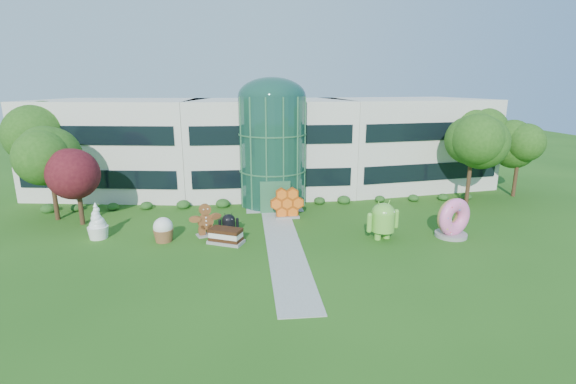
{
  "coord_description": "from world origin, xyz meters",
  "views": [
    {
      "loc": [
        -2.56,
        -25.53,
        10.8
      ],
      "look_at": [
        0.78,
        6.0,
        2.6
      ],
      "focal_mm": 26.0,
      "sensor_mm": 36.0,
      "label": 1
    }
  ],
  "objects_px": {
    "android_green": "(383,218)",
    "gingerbread": "(205,220)",
    "android_black": "(229,222)",
    "donut": "(453,217)"
  },
  "relations": [
    {
      "from": "android_black",
      "to": "gingerbread",
      "type": "distance_m",
      "value": 1.7
    },
    {
      "from": "android_green",
      "to": "android_black",
      "type": "xyz_separation_m",
      "value": [
        -11.03,
        2.19,
        -0.67
      ]
    },
    {
      "from": "android_green",
      "to": "donut",
      "type": "distance_m",
      "value": 5.16
    },
    {
      "from": "donut",
      "to": "gingerbread",
      "type": "relative_size",
      "value": 1.11
    },
    {
      "from": "android_black",
      "to": "gingerbread",
      "type": "height_order",
      "value": "gingerbread"
    },
    {
      "from": "donut",
      "to": "gingerbread",
      "type": "distance_m",
      "value": 17.96
    },
    {
      "from": "android_black",
      "to": "donut",
      "type": "height_order",
      "value": "donut"
    },
    {
      "from": "android_green",
      "to": "gingerbread",
      "type": "height_order",
      "value": "android_green"
    },
    {
      "from": "android_green",
      "to": "gingerbread",
      "type": "xyz_separation_m",
      "value": [
        -12.69,
        1.99,
        -0.34
      ]
    },
    {
      "from": "android_green",
      "to": "android_black",
      "type": "distance_m",
      "value": 11.26
    }
  ]
}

